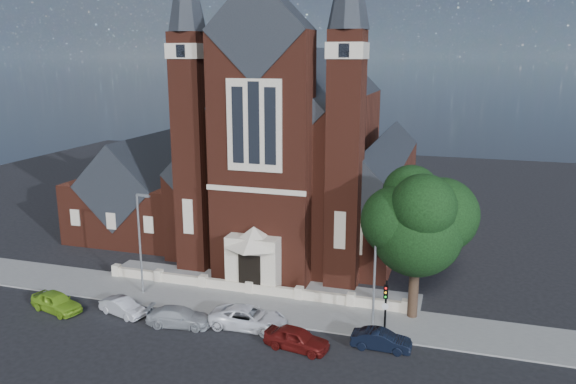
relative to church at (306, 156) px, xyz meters
name	(u,v)px	position (x,y,z in m)	size (l,w,h in m)	color
ground	(283,257)	(0.00, -7.94, -8.19)	(120.00, 120.00, 0.00)	black
pavement_strip	(241,304)	(0.00, -18.44, -8.19)	(60.00, 5.00, 0.12)	slate
forecourt_paving	(259,284)	(0.00, -14.44, -8.19)	(26.00, 3.00, 0.14)	slate
forecourt_wall	(250,294)	(0.00, -16.44, -8.19)	(24.00, 0.40, 0.90)	#BAAB94
church	(306,156)	(0.00, 0.00, 0.00)	(20.01, 34.90, 29.20)	#4E2014
parish_hall	(145,196)	(-16.00, -4.94, -4.17)	(12.00, 12.20, 10.24)	#4E2014
street_tree	(418,225)	(12.60, -17.23, -1.23)	(6.40, 6.60, 10.70)	black
street_lamp_left	(141,238)	(-7.91, -18.94, -3.59)	(1.16, 0.22, 8.09)	gray
street_lamp_right	(376,263)	(10.09, -18.94, -3.59)	(1.16, 0.22, 8.09)	gray
traffic_signal	(386,302)	(11.00, -20.52, -5.60)	(0.28, 0.42, 4.00)	black
car_lime_van	(56,302)	(-12.37, -23.48, -7.46)	(1.71, 4.24, 1.44)	#80B624
car_silver_a	(122,307)	(-7.42, -22.61, -7.58)	(1.29, 3.70, 1.22)	#ACAEB4
car_silver_b	(179,317)	(-2.75, -22.91, -7.53)	(1.84, 4.52, 1.31)	#9DA1A5
car_white_suv	(249,318)	(1.94, -21.78, -7.45)	(2.44, 5.29, 1.47)	white
car_dark_red	(297,339)	(5.88, -23.58, -7.47)	(1.70, 4.22, 1.44)	#5F1210
car_navy	(381,340)	(11.00, -22.03, -7.56)	(1.32, 3.79, 1.25)	black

